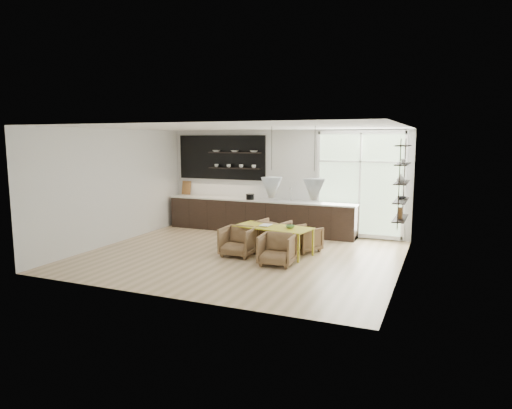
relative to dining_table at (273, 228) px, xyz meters
name	(u,v)px	position (x,y,z in m)	size (l,w,h in m)	color
room	(281,188)	(-0.06, 0.66, 0.86)	(7.02, 6.01, 2.91)	#D6B58F
kitchen_run	(257,211)	(-1.33, 2.25, 0.00)	(5.54, 0.69, 2.75)	black
right_shelving	(402,185)	(2.72, 0.74, 1.05)	(0.26, 1.22, 1.90)	black
dining_table	(273,228)	(0.00, 0.00, 0.00)	(1.88, 1.09, 0.65)	#B0A51D
armchair_back_left	(273,233)	(-0.26, 0.69, -0.26)	(0.72, 0.74, 0.67)	brown
armchair_back_right	(305,239)	(0.60, 0.54, -0.30)	(0.65, 0.67, 0.61)	brown
armchair_front_left	(238,241)	(-0.67, -0.46, -0.27)	(0.72, 0.74, 0.67)	brown
armchair_front_right	(277,249)	(0.40, -0.82, -0.27)	(0.71, 0.73, 0.66)	brown
wire_stool	(225,235)	(-1.45, 0.40, -0.34)	(0.32, 0.32, 0.40)	black
table_book	(261,225)	(-0.31, 0.02, 0.06)	(0.23, 0.32, 0.03)	white
table_bowl	(290,227)	(0.42, -0.01, 0.08)	(0.21, 0.21, 0.07)	#5B874E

